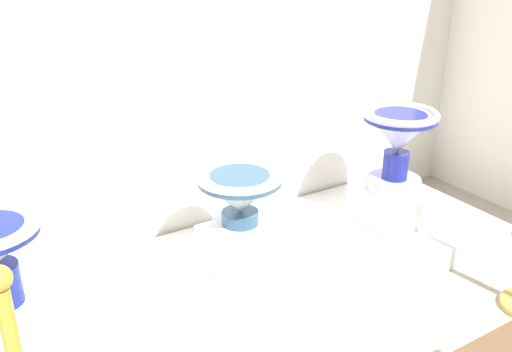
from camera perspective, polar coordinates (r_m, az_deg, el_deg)
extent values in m
cube|color=white|center=(2.83, -2.38, -10.20)|extent=(3.08, 0.92, 0.13)
cube|color=white|center=(2.45, -23.84, -14.05)|extent=(0.35, 0.39, 0.17)
cylinder|color=white|center=(2.39, -24.26, -12.03)|extent=(0.29, 0.29, 0.04)
cube|color=white|center=(2.73, -1.59, -7.46)|extent=(0.32, 0.35, 0.20)
cylinder|color=silver|center=(2.67, -1.62, -5.23)|extent=(0.28, 0.28, 0.05)
cylinder|color=#325476|center=(2.64, -1.63, -4.21)|extent=(0.18, 0.18, 0.06)
cone|color=silver|center=(2.59, -1.66, -1.79)|extent=(0.40, 0.40, 0.19)
cylinder|color=#325476|center=(2.56, -1.68, -0.30)|extent=(0.39, 0.39, 0.03)
torus|color=silver|center=(2.55, -1.68, 0.11)|extent=(0.41, 0.41, 0.04)
cylinder|color=#325476|center=(2.55, -1.68, 0.00)|extent=(0.28, 0.28, 0.01)
cube|color=white|center=(3.26, 13.57, -2.80)|extent=(0.35, 0.36, 0.19)
cylinder|color=#ABAFDE|center=(3.21, 13.78, -0.75)|extent=(0.30, 0.30, 0.07)
cylinder|color=navy|center=(3.17, 13.98, 1.10)|extent=(0.14, 0.14, 0.15)
cone|color=#ABAFDE|center=(3.10, 14.30, 4.25)|extent=(0.40, 0.40, 0.21)
cylinder|color=navy|center=(3.08, 14.46, 5.78)|extent=(0.39, 0.39, 0.03)
torus|color=#ABAFDE|center=(3.07, 14.50, 6.13)|extent=(0.40, 0.40, 0.04)
cylinder|color=navy|center=(3.07, 14.49, 6.04)|extent=(0.28, 0.28, 0.01)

